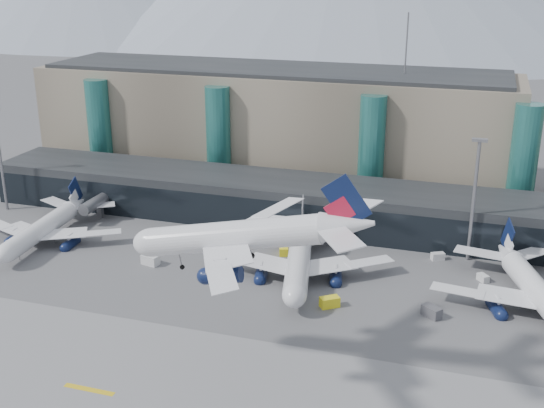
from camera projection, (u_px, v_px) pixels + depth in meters
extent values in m
plane|color=#515154|center=(255.00, 358.00, 105.61)|extent=(900.00, 900.00, 0.00)
cube|color=gold|center=(89.00, 389.00, 97.76)|extent=(8.00, 1.00, 0.02)
cube|color=black|center=(336.00, 206.00, 156.01)|extent=(170.00, 18.00, 10.00)
cube|color=black|center=(327.00, 224.00, 148.35)|extent=(170.00, 0.40, 8.00)
cylinder|color=slate|center=(99.00, 201.00, 161.88)|extent=(2.80, 14.00, 2.80)
cube|color=slate|center=(100.00, 212.00, 162.90)|extent=(1.20, 1.20, 2.40)
cylinder|color=slate|center=(325.00, 226.00, 146.40)|extent=(2.80, 14.00, 2.80)
cube|color=slate|center=(324.00, 239.00, 147.41)|extent=(1.20, 1.20, 2.40)
cube|color=gray|center=(273.00, 125.00, 188.40)|extent=(130.00, 30.00, 30.00)
cube|color=black|center=(273.00, 69.00, 183.16)|extent=(123.50, 28.00, 1.00)
cylinder|color=#276D68|center=(100.00, 130.00, 187.04)|extent=(6.40, 6.40, 28.00)
cylinder|color=#276D68|center=(218.00, 140.00, 177.19)|extent=(6.40, 6.40, 28.00)
cylinder|color=#276D68|center=(371.00, 152.00, 165.93)|extent=(6.40, 6.40, 28.00)
cylinder|color=#276D68|center=(523.00, 164.00, 156.07)|extent=(6.40, 6.40, 28.00)
cylinder|color=slate|center=(406.00, 45.00, 170.77)|extent=(0.40, 0.40, 16.00)
cylinder|color=slate|center=(1.00, 161.00, 164.32)|extent=(0.70, 0.70, 25.00)
cylinder|color=slate|center=(473.00, 202.00, 136.05)|extent=(0.70, 0.70, 25.00)
cube|color=slate|center=(480.00, 140.00, 131.72)|extent=(3.00, 1.20, 0.60)
cylinder|color=silver|center=(246.00, 226.00, 93.54)|extent=(25.42, 4.93, 4.19)
ellipsoid|color=silver|center=(162.00, 217.00, 96.77)|extent=(5.99, 4.36, 4.19)
cone|color=silver|center=(364.00, 237.00, 89.31)|extent=(7.35, 4.40, 4.19)
cube|color=silver|center=(238.00, 258.00, 85.12)|extent=(13.61, 18.92, 0.21)
cylinder|color=#0D183C|center=(233.00, 265.00, 88.18)|extent=(5.13, 2.45, 2.31)
cube|color=silver|center=(358.00, 250.00, 84.66)|extent=(7.80, 9.96, 0.17)
cube|color=silver|center=(276.00, 210.00, 101.50)|extent=(12.81, 19.04, 0.21)
cylinder|color=#0D183C|center=(263.00, 227.00, 100.63)|extent=(5.13, 2.45, 2.31)
cube|color=silver|center=(370.00, 222.00, 93.83)|extent=(7.41, 10.03, 0.17)
cube|color=#0D183C|center=(368.00, 213.00, 88.09)|extent=(6.27, 0.43, 7.38)
cube|color=#AB152E|center=(360.00, 221.00, 88.79)|extent=(4.20, 0.42, 4.04)
cylinder|color=slate|center=(187.00, 237.00, 96.72)|extent=(0.17, 0.17, 3.36)
cylinder|color=black|center=(188.00, 247.00, 97.22)|extent=(0.75, 0.29, 0.74)
cylinder|color=black|center=(249.00, 262.00, 92.40)|extent=(0.97, 0.40, 0.96)
cylinder|color=black|center=(259.00, 248.00, 96.96)|extent=(0.97, 0.40, 0.96)
cylinder|color=silver|center=(45.00, 221.00, 148.47)|extent=(5.95, 24.78, 4.07)
ellipsoid|color=silver|center=(13.00, 242.00, 137.22)|extent=(4.49, 5.99, 4.07)
cone|color=silver|center=(80.00, 197.00, 162.87)|extent=(4.60, 7.30, 4.07)
cube|color=silver|center=(86.00, 224.00, 148.45)|extent=(18.19, 13.80, 0.20)
cylinder|color=#0D183C|center=(75.00, 234.00, 148.31)|extent=(2.61, 5.07, 2.24)
cube|color=silver|center=(99.00, 198.00, 161.76)|extent=(9.57, 7.85, 0.16)
cube|color=silver|center=(14.00, 218.00, 152.16)|extent=(18.50, 11.74, 0.20)
cylinder|color=#0D183C|center=(20.00, 229.00, 151.13)|extent=(2.61, 5.07, 2.24)
cube|color=silver|center=(61.00, 195.00, 163.84)|extent=(9.76, 6.86, 0.16)
cube|color=#0D183C|center=(79.00, 184.00, 162.09)|extent=(0.71, 6.07, 7.16)
cube|color=silver|center=(78.00, 190.00, 161.54)|extent=(0.60, 4.07, 3.91)
cylinder|color=slate|center=(25.00, 247.00, 141.49)|extent=(0.16, 0.16, 3.25)
cylinder|color=black|center=(26.00, 254.00, 141.97)|extent=(0.31, 0.74, 0.72)
cylinder|color=black|center=(60.00, 237.00, 150.30)|extent=(0.43, 0.95, 0.93)
cylinder|color=black|center=(40.00, 235.00, 151.33)|extent=(0.43, 0.95, 0.93)
cylinder|color=silver|center=(299.00, 251.00, 132.18)|extent=(10.02, 26.92, 4.41)
ellipsoid|color=silver|center=(295.00, 281.00, 119.71)|extent=(5.63, 6.97, 4.41)
cone|color=silver|center=(303.00, 219.00, 148.13)|extent=(5.94, 8.37, 4.41)
cube|color=silver|center=(348.00, 252.00, 133.42)|extent=(19.01, 16.67, 0.22)
cylinder|color=#0D183C|center=(336.00, 265.00, 132.95)|extent=(3.51, 5.71, 2.42)
cube|color=silver|center=(328.00, 218.00, 147.62)|extent=(9.98, 9.29, 0.18)
cube|color=silver|center=(252.00, 249.00, 134.98)|extent=(19.94, 10.44, 0.22)
cylinder|color=#0D183C|center=(262.00, 263.00, 134.13)|extent=(3.51, 5.71, 2.42)
cube|color=silver|center=(279.00, 217.00, 148.49)|extent=(10.53, 6.31, 0.18)
cube|color=slate|center=(303.00, 203.00, 147.29)|extent=(1.67, 6.48, 7.76)
cube|color=silver|center=(303.00, 210.00, 146.67)|extent=(1.25, 4.37, 4.24)
cylinder|color=slate|center=(296.00, 286.00, 124.42)|extent=(0.18, 0.18, 3.53)
cylinder|color=black|center=(296.00, 293.00, 124.94)|extent=(0.44, 0.82, 0.78)
cylinder|color=black|center=(312.00, 270.00, 134.52)|extent=(0.60, 1.07, 1.01)
cylinder|color=black|center=(286.00, 269.00, 134.95)|extent=(0.60, 1.07, 1.01)
cylinder|color=silver|center=(535.00, 281.00, 120.04)|extent=(12.45, 26.14, 4.33)
cone|color=silver|center=(503.00, 243.00, 135.77)|extent=(6.49, 8.46, 4.33)
cube|color=silver|center=(529.00, 241.00, 135.80)|extent=(9.38, 9.62, 0.17)
cube|color=silver|center=(479.00, 280.00, 121.85)|extent=(19.25, 8.38, 0.22)
cylinder|color=#0D183C|center=(493.00, 295.00, 121.24)|extent=(3.93, 5.71, 2.38)
cube|color=silver|center=(477.00, 242.00, 135.59)|extent=(10.18, 5.26, 0.17)
cube|color=#0D183C|center=(504.00, 226.00, 134.95)|extent=(2.31, 6.21, 7.62)
cube|color=silver|center=(506.00, 234.00, 134.34)|extent=(1.67, 4.20, 4.17)
cylinder|color=black|center=(544.00, 300.00, 122.61)|extent=(0.68, 1.06, 0.99)
cylinder|color=black|center=(516.00, 300.00, 122.51)|extent=(0.68, 1.06, 0.99)
cube|color=silver|center=(150.00, 260.00, 137.70)|extent=(3.86, 2.70, 1.97)
cube|color=yellow|center=(284.00, 250.00, 142.51)|extent=(2.63, 3.37, 1.70)
cube|color=#49494E|center=(432.00, 312.00, 117.53)|extent=(3.85, 3.52, 1.91)
cube|color=silver|center=(438.00, 256.00, 139.87)|extent=(3.03, 2.53, 1.53)
cube|color=#49494E|center=(22.00, 227.00, 154.75)|extent=(3.47, 3.54, 1.81)
cube|color=silver|center=(483.00, 278.00, 130.60)|extent=(2.51, 2.68, 1.36)
cube|color=yellow|center=(330.00, 302.00, 120.85)|extent=(3.80, 3.44, 1.88)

